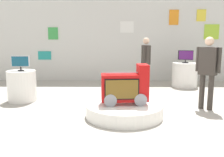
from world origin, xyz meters
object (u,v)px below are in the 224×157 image
object	(u,v)px
tv_on_center_rear	(186,56)
shopper_browsing_rear	(146,60)
main_display_pedestal	(124,110)
novelty_firetruck_tv	(125,89)
display_pedestal_left_rear	(22,86)
display_pedestal_center_rear	(185,75)
tv_on_left_rear	(20,62)
shopper_browsing_near_truck	(208,68)

from	to	relation	value
tv_on_center_rear	shopper_browsing_rear	size ratio (longest dim) A/B	0.30
main_display_pedestal	tv_on_center_rear	size ratio (longest dim) A/B	3.39
novelty_firetruck_tv	display_pedestal_left_rear	distance (m)	2.91
novelty_firetruck_tv	shopper_browsing_rear	bearing A→B (deg)	74.59
display_pedestal_center_rear	novelty_firetruck_tv	bearing A→B (deg)	-123.46
tv_on_left_rear	tv_on_center_rear	xyz separation A→B (m)	(4.72, 1.93, 0.00)
main_display_pedestal	shopper_browsing_rear	world-z (taller)	shopper_browsing_rear
novelty_firetruck_tv	display_pedestal_center_rear	distance (m)	3.79
main_display_pedestal	shopper_browsing_rear	bearing A→B (deg)	74.19
display_pedestal_center_rear	tv_on_center_rear	world-z (taller)	tv_on_center_rear
display_pedestal_center_rear	shopper_browsing_rear	size ratio (longest dim) A/B	0.51
tv_on_left_rear	display_pedestal_center_rear	world-z (taller)	tv_on_left_rear
main_display_pedestal	tv_on_center_rear	distance (m)	3.89
novelty_firetruck_tv	display_pedestal_center_rear	bearing A→B (deg)	56.54
display_pedestal_center_rear	shopper_browsing_near_truck	world-z (taller)	shopper_browsing_near_truck
main_display_pedestal	novelty_firetruck_tv	distance (m)	0.47
novelty_firetruck_tv	tv_on_center_rear	xyz separation A→B (m)	(2.09, 3.16, 0.42)
main_display_pedestal	tv_on_center_rear	world-z (taller)	tv_on_center_rear
tv_on_left_rear	novelty_firetruck_tv	bearing A→B (deg)	-25.05
display_pedestal_left_rear	tv_on_left_rear	xyz separation A→B (m)	(-0.00, -0.00, 0.62)
tv_on_center_rear	main_display_pedestal	bearing A→B (deg)	-123.78
shopper_browsing_near_truck	display_pedestal_center_rear	bearing A→B (deg)	85.36
display_pedestal_left_rear	shopper_browsing_near_truck	bearing A→B (deg)	-8.56
main_display_pedestal	display_pedestal_left_rear	xyz separation A→B (m)	(-2.61, 1.23, 0.26)
tv_on_left_rear	shopper_browsing_near_truck	size ratio (longest dim) A/B	0.28
shopper_browsing_near_truck	main_display_pedestal	bearing A→B (deg)	-163.80
display_pedestal_left_rear	display_pedestal_center_rear	xyz separation A→B (m)	(4.72, 1.93, 0.00)
main_display_pedestal	shopper_browsing_rear	xyz separation A→B (m)	(0.74, 2.63, 0.81)
novelty_firetruck_tv	tv_on_center_rear	bearing A→B (deg)	56.50
main_display_pedestal	novelty_firetruck_tv	xyz separation A→B (m)	(0.02, -0.00, 0.47)
tv_on_left_rear	display_pedestal_left_rear	bearing A→B (deg)	88.14
main_display_pedestal	display_pedestal_left_rear	bearing A→B (deg)	154.80
tv_on_left_rear	shopper_browsing_rear	xyz separation A→B (m)	(3.36, 1.41, -0.07)
tv_on_left_rear	main_display_pedestal	bearing A→B (deg)	-25.12
main_display_pedestal	shopper_browsing_near_truck	xyz separation A→B (m)	(1.90, 0.55, 0.83)
display_pedestal_left_rear	shopper_browsing_near_truck	xyz separation A→B (m)	(4.51, -0.68, 0.57)
novelty_firetruck_tv	tv_on_left_rear	distance (m)	2.93
display_pedestal_center_rear	shopper_browsing_rear	bearing A→B (deg)	-158.90
novelty_firetruck_tv	tv_on_left_rear	xyz separation A→B (m)	(-2.63, 1.23, 0.41)
tv_on_left_rear	tv_on_center_rear	bearing A→B (deg)	22.22
main_display_pedestal	tv_on_left_rear	distance (m)	3.01
tv_on_left_rear	tv_on_center_rear	distance (m)	5.10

